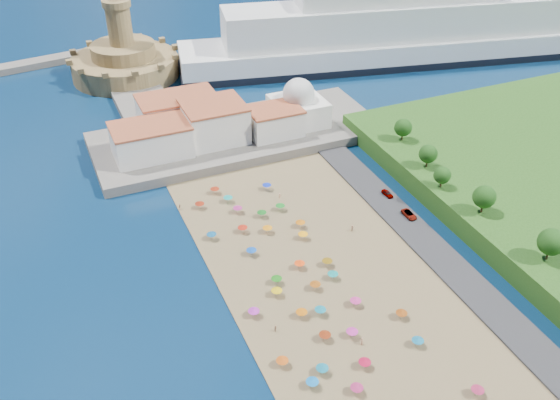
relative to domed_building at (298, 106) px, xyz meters
name	(u,v)px	position (x,y,z in m)	size (l,w,h in m)	color
ground	(308,291)	(-30.00, -71.00, -8.97)	(700.00, 700.00, 0.00)	#071938
terrace	(238,135)	(-20.00, 2.00, -7.47)	(90.00, 36.00, 3.00)	#59544C
jetty	(144,104)	(-42.00, 37.00, -7.77)	(18.00, 70.00, 2.40)	#59544C
waterfront_buildings	(196,124)	(-33.05, 2.64, -1.10)	(57.00, 29.00, 11.00)	silver
domed_building	(298,106)	(0.00, 0.00, 0.00)	(16.00, 16.00, 15.00)	silver
fortress	(124,60)	(-42.00, 67.00, -2.29)	(40.00, 40.00, 32.40)	#9F844F
cruise_ship	(396,34)	(61.22, 40.47, 2.20)	(174.06, 59.86, 37.72)	black
beach_parasols	(326,316)	(-30.83, -81.35, -6.83)	(33.34, 115.35, 2.20)	gray
beachgoers	(331,312)	(-28.78, -80.03, -7.88)	(39.34, 96.90, 1.79)	tan
parked_cars	(430,234)	(6.00, -65.47, -7.61)	(2.36, 74.89, 1.38)	gray
hillside_trees	(510,218)	(19.02, -76.84, 1.14)	(9.61, 107.94, 7.78)	#382314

